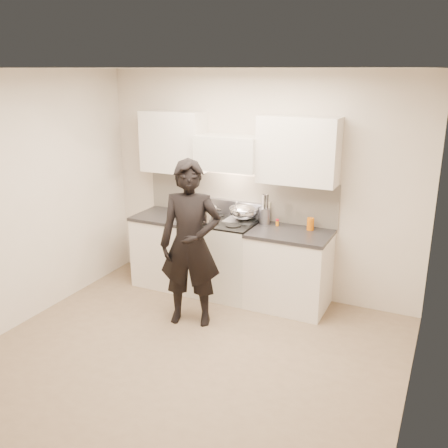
% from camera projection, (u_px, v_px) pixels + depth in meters
% --- Properties ---
extents(ground_plane, '(4.00, 4.00, 0.00)m').
position_uv_depth(ground_plane, '(191.00, 354.00, 4.93)').
color(ground_plane, '#826D52').
extents(room_shell, '(4.04, 3.54, 2.70)m').
position_uv_depth(room_shell, '(201.00, 188.00, 4.80)').
color(room_shell, beige).
rests_on(room_shell, ground).
extents(stove, '(0.76, 0.65, 0.96)m').
position_uv_depth(stove, '(225.00, 257.00, 6.14)').
color(stove, beige).
rests_on(stove, ground).
extents(counter_right, '(0.92, 0.67, 0.92)m').
position_uv_depth(counter_right, '(289.00, 269.00, 5.81)').
color(counter_right, silver).
rests_on(counter_right, ground).
extents(counter_left, '(0.82, 0.67, 0.92)m').
position_uv_depth(counter_left, '(170.00, 249.00, 6.46)').
color(counter_left, silver).
rests_on(counter_left, ground).
extents(wok, '(0.35, 0.42, 0.28)m').
position_uv_depth(wok, '(244.00, 212.00, 5.98)').
color(wok, silver).
rests_on(wok, stove).
extents(stock_pot, '(0.38, 0.30, 0.18)m').
position_uv_depth(stock_pot, '(206.00, 214.00, 5.92)').
color(stock_pot, silver).
rests_on(stock_pot, stove).
extents(utensil_crock, '(0.13, 0.13, 0.36)m').
position_uv_depth(utensil_crock, '(265.00, 215.00, 5.94)').
color(utensil_crock, '#9C9CAC').
rests_on(utensil_crock, counter_right).
extents(spice_jar, '(0.04, 0.04, 0.08)m').
position_uv_depth(spice_jar, '(277.00, 222.00, 5.88)').
color(spice_jar, orange).
rests_on(spice_jar, counter_right).
extents(oil_glass, '(0.08, 0.08, 0.14)m').
position_uv_depth(oil_glass, '(310.00, 224.00, 5.72)').
color(oil_glass, '#CD6007').
rests_on(oil_glass, counter_right).
extents(person, '(0.76, 0.61, 1.82)m').
position_uv_depth(person, '(190.00, 244.00, 5.31)').
color(person, black).
rests_on(person, ground).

